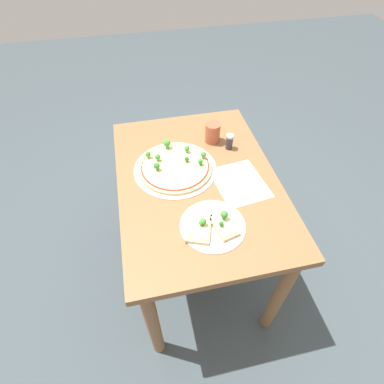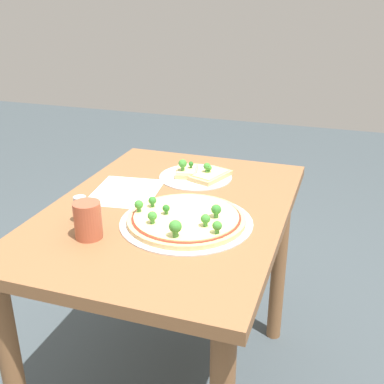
{
  "view_description": "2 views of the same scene",
  "coord_description": "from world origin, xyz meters",
  "px_view_note": "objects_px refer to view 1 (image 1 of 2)",
  "views": [
    {
      "loc": [
        -0.94,
        0.23,
        1.75
      ],
      "look_at": [
        -0.09,
        0.05,
        0.79
      ],
      "focal_mm": 28.0,
      "sensor_mm": 36.0,
      "label": 1
    },
    {
      "loc": [
        1.28,
        0.51,
        1.41
      ],
      "look_at": [
        -0.09,
        0.05,
        0.79
      ],
      "focal_mm": 45.0,
      "sensor_mm": 36.0,
      "label": 2
    }
  ],
  "objects_px": {
    "pizza_tray_whole": "(175,167)",
    "pizza_tray_slice": "(211,225)",
    "condiment_shaker": "(229,142)",
    "drinking_cup": "(213,133)",
    "dining_table": "(197,197)"
  },
  "relations": [
    {
      "from": "pizza_tray_whole",
      "to": "pizza_tray_slice",
      "type": "bearing_deg",
      "value": -167.79
    },
    {
      "from": "dining_table",
      "to": "drinking_cup",
      "type": "relative_size",
      "value": 9.8
    },
    {
      "from": "pizza_tray_slice",
      "to": "condiment_shaker",
      "type": "relative_size",
      "value": 3.25
    },
    {
      "from": "pizza_tray_slice",
      "to": "condiment_shaker",
      "type": "xyz_separation_m",
      "value": [
        0.46,
        -0.21,
        0.03
      ]
    },
    {
      "from": "drinking_cup",
      "to": "condiment_shaker",
      "type": "xyz_separation_m",
      "value": [
        -0.07,
        -0.07,
        -0.01
      ]
    },
    {
      "from": "pizza_tray_whole",
      "to": "condiment_shaker",
      "type": "height_order",
      "value": "condiment_shaker"
    },
    {
      "from": "dining_table",
      "to": "pizza_tray_slice",
      "type": "height_order",
      "value": "pizza_tray_slice"
    },
    {
      "from": "dining_table",
      "to": "pizza_tray_slice",
      "type": "xyz_separation_m",
      "value": [
        -0.27,
        0.01,
        0.14
      ]
    },
    {
      "from": "pizza_tray_slice",
      "to": "pizza_tray_whole",
      "type": "bearing_deg",
      "value": 12.21
    },
    {
      "from": "pizza_tray_whole",
      "to": "pizza_tray_slice",
      "type": "height_order",
      "value": "pizza_tray_whole"
    },
    {
      "from": "drinking_cup",
      "to": "dining_table",
      "type": "bearing_deg",
      "value": 151.94
    },
    {
      "from": "condiment_shaker",
      "to": "drinking_cup",
      "type": "bearing_deg",
      "value": 42.16
    },
    {
      "from": "dining_table",
      "to": "drinking_cup",
      "type": "distance_m",
      "value": 0.34
    },
    {
      "from": "pizza_tray_whole",
      "to": "pizza_tray_slice",
      "type": "xyz_separation_m",
      "value": [
        -0.36,
        -0.08,
        -0.0
      ]
    },
    {
      "from": "pizza_tray_whole",
      "to": "drinking_cup",
      "type": "relative_size",
      "value": 3.76
    }
  ]
}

